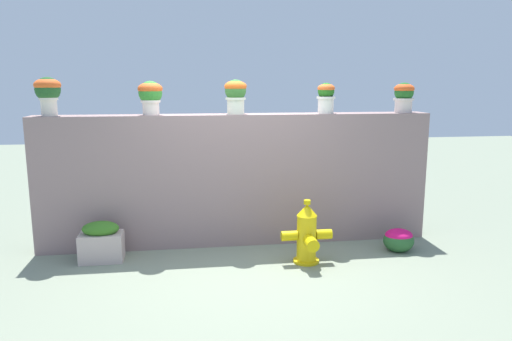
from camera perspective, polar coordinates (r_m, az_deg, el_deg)
ground_plane at (r=5.67m, az=-1.13°, el=-11.50°), size 24.00×24.00×0.00m
stone_wall at (r=6.32m, az=-2.22°, el=-1.06°), size 5.11×0.37×1.71m
potted_plant_0 at (r=6.39m, az=-23.52°, el=8.67°), size 0.31×0.31×0.47m
potted_plant_1 at (r=6.15m, az=-12.45°, el=8.85°), size 0.31×0.31×0.42m
potted_plant_2 at (r=6.20m, az=-2.45°, el=9.18°), size 0.29×0.29×0.44m
potted_plant_3 at (r=6.40m, az=8.32°, el=8.80°), size 0.24×0.24×0.40m
potted_plant_4 at (r=6.83m, az=17.18°, el=8.57°), size 0.27×0.27×0.40m
fire_hydrant at (r=5.75m, az=6.08°, el=-7.68°), size 0.61×0.48×0.76m
flower_bush_left at (r=6.42m, az=16.60°, el=-7.81°), size 0.39×0.35×0.30m
planter_box at (r=6.09m, az=-17.91°, el=-8.10°), size 0.51×0.31×0.49m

